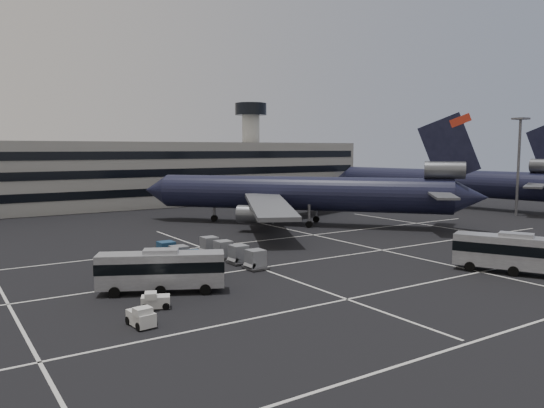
{
  "coord_description": "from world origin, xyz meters",
  "views": [
    {
      "loc": [
        -35.01,
        -42.79,
        12.6
      ],
      "look_at": [
        4.62,
        17.75,
        5.0
      ],
      "focal_mm": 35.0,
      "sensor_mm": 36.0,
      "label": 1
    }
  ],
  "objects_px": {
    "bus_far": "(161,269)",
    "tug_a": "(142,317)",
    "trijet_main": "(304,193)",
    "bus_near": "(516,252)",
    "uld_cluster": "(209,255)"
  },
  "relations": [
    {
      "from": "trijet_main",
      "to": "bus_far",
      "type": "height_order",
      "value": "trijet_main"
    },
    {
      "from": "bus_near",
      "to": "bus_far",
      "type": "distance_m",
      "value": 34.95
    },
    {
      "from": "uld_cluster",
      "to": "tug_a",
      "type": "bearing_deg",
      "value": -129.9
    },
    {
      "from": "bus_near",
      "to": "bus_far",
      "type": "xyz_separation_m",
      "value": [
        -32.5,
        12.86,
        -0.16
      ]
    },
    {
      "from": "trijet_main",
      "to": "tug_a",
      "type": "distance_m",
      "value": 52.78
    },
    {
      "from": "bus_far",
      "to": "uld_cluster",
      "type": "height_order",
      "value": "bus_far"
    },
    {
      "from": "trijet_main",
      "to": "bus_far",
      "type": "bearing_deg",
      "value": 175.23
    },
    {
      "from": "trijet_main",
      "to": "bus_near",
      "type": "height_order",
      "value": "trijet_main"
    },
    {
      "from": "trijet_main",
      "to": "tug_a",
      "type": "bearing_deg",
      "value": 178.94
    },
    {
      "from": "bus_near",
      "to": "bus_far",
      "type": "height_order",
      "value": "bus_near"
    },
    {
      "from": "bus_far",
      "to": "uld_cluster",
      "type": "xyz_separation_m",
      "value": [
        8.67,
        8.1,
        -1.11
      ]
    },
    {
      "from": "bus_near",
      "to": "uld_cluster",
      "type": "relative_size",
      "value": 0.92
    },
    {
      "from": "bus_far",
      "to": "tug_a",
      "type": "distance_m",
      "value": 8.99
    },
    {
      "from": "tug_a",
      "to": "bus_far",
      "type": "bearing_deg",
      "value": 53.75
    },
    {
      "from": "bus_far",
      "to": "bus_near",
      "type": "bearing_deg",
      "value": -85.12
    }
  ]
}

